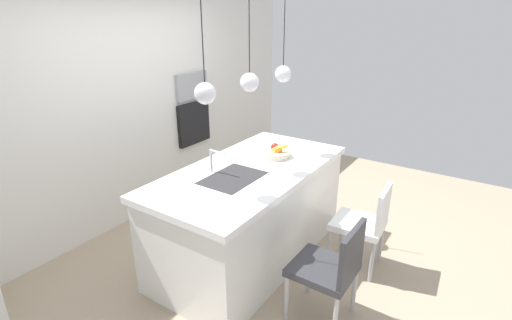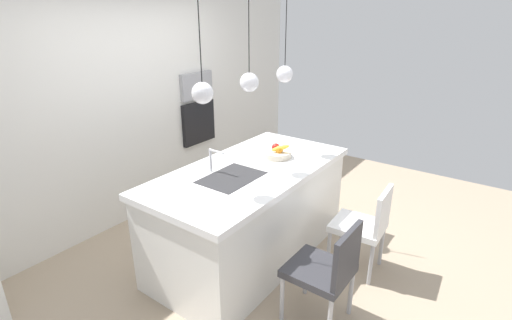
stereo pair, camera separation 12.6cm
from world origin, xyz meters
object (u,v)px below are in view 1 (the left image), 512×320
object	(u,v)px
microwave	(191,86)
oven	(193,123)
chair_middle	(365,222)
chair_near	(331,267)
fruit_bowl	(276,153)

from	to	relation	value
microwave	oven	size ratio (longest dim) A/B	0.96
oven	microwave	bearing A→B (deg)	0.00
microwave	chair_middle	world-z (taller)	microwave
microwave	chair_near	xyz separation A→B (m)	(-1.33, -2.59, -0.93)
microwave	oven	bearing A→B (deg)	0.00
fruit_bowl	oven	size ratio (longest dim) A/B	0.52
fruit_bowl	chair_near	size ratio (longest dim) A/B	0.33
microwave	chair_middle	xyz separation A→B (m)	(-0.53, -2.58, -0.93)
chair_near	fruit_bowl	bearing A→B (deg)	51.07
chair_middle	oven	bearing A→B (deg)	78.49
chair_middle	fruit_bowl	bearing A→B (deg)	91.57
chair_middle	microwave	bearing A→B (deg)	78.49
fruit_bowl	chair_middle	xyz separation A→B (m)	(0.03, -0.96, -0.50)
fruit_bowl	chair_middle	size ratio (longest dim) A/B	0.34
microwave	chair_near	size ratio (longest dim) A/B	0.62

